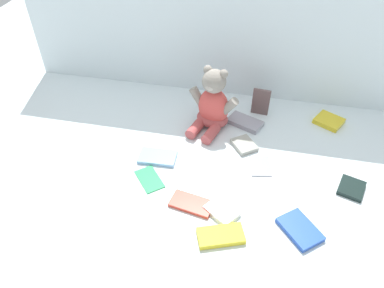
{
  "coord_description": "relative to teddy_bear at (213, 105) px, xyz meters",
  "views": [
    {
      "loc": [
        0.21,
        -1.02,
        0.93
      ],
      "look_at": [
        0.01,
        -0.1,
        0.1
      ],
      "focal_mm": 33.66,
      "sensor_mm": 36.0,
      "label": 1
    }
  ],
  "objects": [
    {
      "name": "book_case_1",
      "position": [
        0.19,
        0.12,
        -0.04
      ],
      "size": [
        0.07,
        0.02,
        0.12
      ],
      "primitive_type": "cube",
      "rotation": [
        -0.03,
        0.0,
        -0.1
      ],
      "color": "brown",
      "rests_on": "ground_plane"
    },
    {
      "name": "backdrop_drape",
      "position": [
        -0.05,
        0.26,
        0.23
      ],
      "size": [
        1.7,
        0.03,
        0.64
      ],
      "primitive_type": "cube",
      "color": "silver",
      "rests_on": "ground_plane"
    },
    {
      "name": "book_case_8",
      "position": [
        0.35,
        -0.47,
        -0.09
      ],
      "size": [
        0.15,
        0.16,
        0.02
      ],
      "primitive_type": "cube",
      "rotation": [
        0.0,
        0.0,
        0.69
      ],
      "color": "blue",
      "rests_on": "ground_plane"
    },
    {
      "name": "teddy_bear",
      "position": [
        0.0,
        0.0,
        0.0
      ],
      "size": [
        0.22,
        0.21,
        0.26
      ],
      "rotation": [
        0.0,
        0.0,
        -0.28
      ],
      "color": "#D84C47",
      "rests_on": "ground_plane"
    },
    {
      "name": "book_case_5",
      "position": [
        0.53,
        -0.26,
        -0.09
      ],
      "size": [
        0.11,
        0.11,
        0.02
      ],
      "primitive_type": "cube",
      "rotation": [
        0.0,
        0.0,
        2.82
      ],
      "color": "black",
      "rests_on": "ground_plane"
    },
    {
      "name": "book_case_0",
      "position": [
        -0.16,
        -0.35,
        -0.09
      ],
      "size": [
        0.13,
        0.14,
        0.01
      ],
      "primitive_type": "cube",
      "rotation": [
        0.0,
        0.0,
        3.85
      ],
      "color": "#239A54",
      "rests_on": "ground_plane"
    },
    {
      "name": "book_case_11",
      "position": [
        0.22,
        -0.21,
        -0.09
      ],
      "size": [
        0.09,
        0.11,
        0.01
      ],
      "primitive_type": "cube",
      "rotation": [
        0.0,
        0.0,
        3.32
      ],
      "color": "gray",
      "rests_on": "ground_plane"
    },
    {
      "name": "book_case_9",
      "position": [
        0.01,
        -0.44,
        -0.09
      ],
      "size": [
        0.15,
        0.09,
        0.01
      ],
      "primitive_type": "cube",
      "rotation": [
        0.0,
        0.0,
        1.39
      ],
      "color": "red",
      "rests_on": "ground_plane"
    },
    {
      "name": "book_case_3",
      "position": [
        0.11,
        -0.45,
        -0.09
      ],
      "size": [
        0.12,
        0.12,
        0.02
      ],
      "primitive_type": "cube",
      "rotation": [
        0.0,
        0.0,
        4.1
      ],
      "color": "white",
      "rests_on": "ground_plane"
    },
    {
      "name": "book_case_10",
      "position": [
        0.14,
        0.03,
        -0.09
      ],
      "size": [
        0.16,
        0.13,
        0.02
      ],
      "primitive_type": "cube",
      "rotation": [
        0.0,
        0.0,
        4.3
      ],
      "color": "gray",
      "rests_on": "ground_plane"
    },
    {
      "name": "ground_plane",
      "position": [
        -0.05,
        -0.15,
        -0.1
      ],
      "size": [
        3.2,
        3.2,
        0.0
      ],
      "primitive_type": "plane",
      "color": "silver"
    },
    {
      "name": "book_case_7",
      "position": [
        0.15,
        -0.11,
        -0.09
      ],
      "size": [
        0.11,
        0.12,
        0.02
      ],
      "primitive_type": "cube",
      "rotation": [
        0.0,
        0.0,
        0.64
      ],
      "color": "#9C9C91",
      "rests_on": "ground_plane"
    },
    {
      "name": "book_case_2",
      "position": [
        -0.16,
        -0.25,
        -0.09
      ],
      "size": [
        0.14,
        0.09,
        0.01
      ],
      "primitive_type": "cube",
      "rotation": [
        0.0,
        0.0,
        4.76
      ],
      "color": "#80B0DD",
      "rests_on": "ground_plane"
    },
    {
      "name": "book_case_6",
      "position": [
        0.48,
        0.11,
        -0.09
      ],
      "size": [
        0.14,
        0.13,
        0.02
      ],
      "primitive_type": "cube",
      "rotation": [
        0.0,
        0.0,
        1.06
      ],
      "color": "gold",
      "rests_on": "ground_plane"
    },
    {
      "name": "book_case_4",
      "position": [
        0.12,
        -0.54,
        -0.09
      ],
      "size": [
        0.15,
        0.11,
        0.02
      ],
      "primitive_type": "cube",
      "rotation": [
        0.0,
        0.0,
        5.07
      ],
      "color": "yellow",
      "rests_on": "ground_plane"
    }
  ]
}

